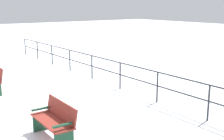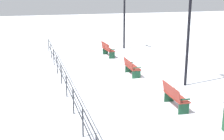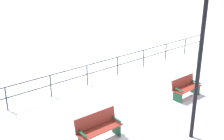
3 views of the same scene
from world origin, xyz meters
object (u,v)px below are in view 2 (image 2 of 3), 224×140
object	(u,v)px
lamppost_middle	(190,7)
bench_third	(131,67)
bench_second	(174,96)
lamppost_far	(124,9)
bench_fourth	(107,49)

from	to	relation	value
lamppost_middle	bench_third	bearing A→B (deg)	129.33
bench_second	lamppost_far	distance (m)	12.36
bench_fourth	lamppost_middle	distance (m)	8.03
lamppost_middle	lamppost_far	distance (m)	9.56
lamppost_middle	lamppost_far	size ratio (longest dim) A/B	1.26
bench_fourth	lamppost_far	xyz separation A→B (m)	(1.96, 2.43, 2.47)
bench_third	lamppost_far	distance (m)	7.86
bench_second	bench_fourth	size ratio (longest dim) A/B	0.95
lamppost_far	bench_fourth	bearing A→B (deg)	-128.89
bench_second	bench_third	size ratio (longest dim) A/B	1.08
bench_third	bench_fourth	xyz separation A→B (m)	(-0.04, 4.77, 0.06)
bench_second	lamppost_far	xyz separation A→B (m)	(1.81, 11.97, 2.50)
bench_second	lamppost_middle	world-z (taller)	lamppost_middle
bench_third	lamppost_far	world-z (taller)	lamppost_far
bench_third	lamppost_middle	bearing A→B (deg)	-49.50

